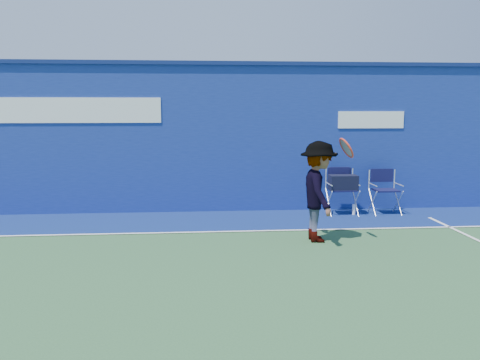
{
  "coord_description": "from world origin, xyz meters",
  "views": [
    {
      "loc": [
        -0.03,
        -5.41,
        2.13
      ],
      "look_at": [
        0.65,
        2.6,
        1.0
      ],
      "focal_mm": 38.0,
      "sensor_mm": 36.0,
      "label": 1
    }
  ],
  "objects": [
    {
      "name": "ground",
      "position": [
        0.0,
        0.0,
        0.0
      ],
      "size": [
        80.0,
        80.0,
        0.0
      ],
      "primitive_type": "plane",
      "color": "#2D5530",
      "rests_on": "ground"
    },
    {
      "name": "stadium_wall",
      "position": [
        -0.0,
        5.2,
        1.55
      ],
      "size": [
        24.0,
        0.5,
        3.08
      ],
      "color": "navy",
      "rests_on": "ground"
    },
    {
      "name": "out_of_bounds_strip",
      "position": [
        0.0,
        4.1,
        0.0
      ],
      "size": [
        24.0,
        1.8,
        0.01
      ],
      "primitive_type": "cube",
      "color": "navy",
      "rests_on": "ground"
    },
    {
      "name": "court_lines",
      "position": [
        0.0,
        0.6,
        0.01
      ],
      "size": [
        24.0,
        12.0,
        0.01
      ],
      "color": "white",
      "rests_on": "out_of_bounds_strip"
    },
    {
      "name": "directors_chair_left",
      "position": [
        2.88,
        4.5,
        0.4
      ],
      "size": [
        0.56,
        0.52,
        0.94
      ],
      "color": "silver",
      "rests_on": "ground"
    },
    {
      "name": "directors_chair_right",
      "position": [
        3.77,
        4.49,
        0.28
      ],
      "size": [
        0.54,
        0.48,
        0.9
      ],
      "color": "silver",
      "rests_on": "ground"
    },
    {
      "name": "water_bottle",
      "position": [
        3.11,
        4.43,
        0.11
      ],
      "size": [
        0.07,
        0.07,
        0.22
      ],
      "primitive_type": "cylinder",
      "color": "white",
      "rests_on": "ground"
    },
    {
      "name": "tennis_player",
      "position": [
        1.91,
        2.51,
        0.82
      ],
      "size": [
        0.83,
        1.05,
        1.69
      ],
      "color": "#EA4738",
      "rests_on": "ground"
    }
  ]
}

